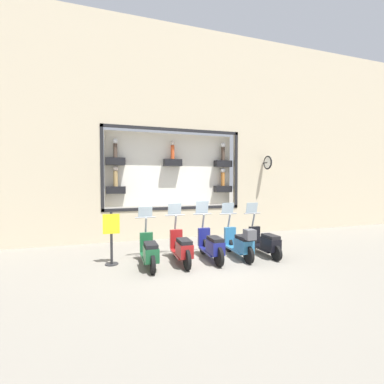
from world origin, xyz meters
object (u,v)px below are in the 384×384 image
(scooter_green_4, at_px, (149,251))
(shop_sign_post, at_px, (111,237))
(scooter_red_3, at_px, (182,248))
(scooter_navy_2, at_px, (211,245))
(scooter_black_0, at_px, (265,242))
(scooter_teal_1, at_px, (240,243))

(scooter_green_4, bearing_deg, shop_sign_post, 62.12)
(scooter_red_3, relative_size, shop_sign_post, 1.23)
(scooter_navy_2, bearing_deg, shop_sign_post, 79.65)
(scooter_black_0, relative_size, scooter_red_3, 0.99)
(scooter_teal_1, distance_m, scooter_green_4, 2.71)
(scooter_black_0, xyz_separation_m, scooter_red_3, (0.01, 2.71, 0.03))
(scooter_teal_1, xyz_separation_m, scooter_red_3, (0.07, 1.80, -0.03))
(scooter_black_0, relative_size, scooter_navy_2, 0.99)
(scooter_teal_1, xyz_separation_m, scooter_green_4, (0.06, 2.71, -0.05))
(scooter_teal_1, height_order, scooter_red_3, scooter_red_3)
(shop_sign_post, bearing_deg, scooter_teal_1, -98.88)
(scooter_black_0, height_order, scooter_navy_2, scooter_navy_2)
(scooter_black_0, distance_m, scooter_green_4, 3.61)
(scooter_red_3, height_order, shop_sign_post, scooter_red_3)
(scooter_red_3, bearing_deg, scooter_black_0, -90.18)
(scooter_teal_1, relative_size, shop_sign_post, 1.23)
(scooter_navy_2, relative_size, scooter_green_4, 1.01)
(scooter_green_4, bearing_deg, scooter_teal_1, -91.25)
(scooter_red_3, bearing_deg, scooter_teal_1, -92.11)
(scooter_green_4, relative_size, shop_sign_post, 1.22)
(scooter_green_4, bearing_deg, scooter_black_0, -90.02)
(scooter_teal_1, xyz_separation_m, shop_sign_post, (0.58, 3.68, 0.31))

